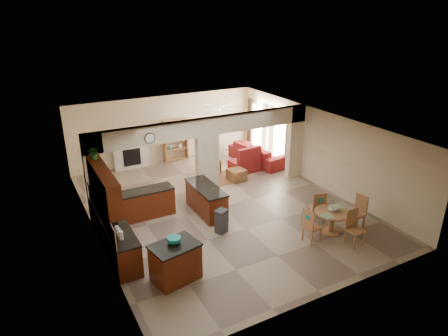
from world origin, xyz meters
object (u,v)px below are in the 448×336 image
dining_table (332,218)px  armchair (208,169)px  kitchen_island (175,262)px  sofa (258,153)px

dining_table → armchair: bearing=103.3°
armchair → dining_table: bearing=75.4°
kitchen_island → armchair: 6.35m
kitchen_island → dining_table: (4.78, -0.15, -0.01)m
dining_table → sofa: size_ratio=0.38×
dining_table → kitchen_island: bearing=178.2°
kitchen_island → dining_table: size_ratio=1.21×
kitchen_island → armchair: kitchen_island is taller
sofa → armchair: bearing=89.9°
dining_table → armchair: (-1.29, 5.45, -0.14)m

